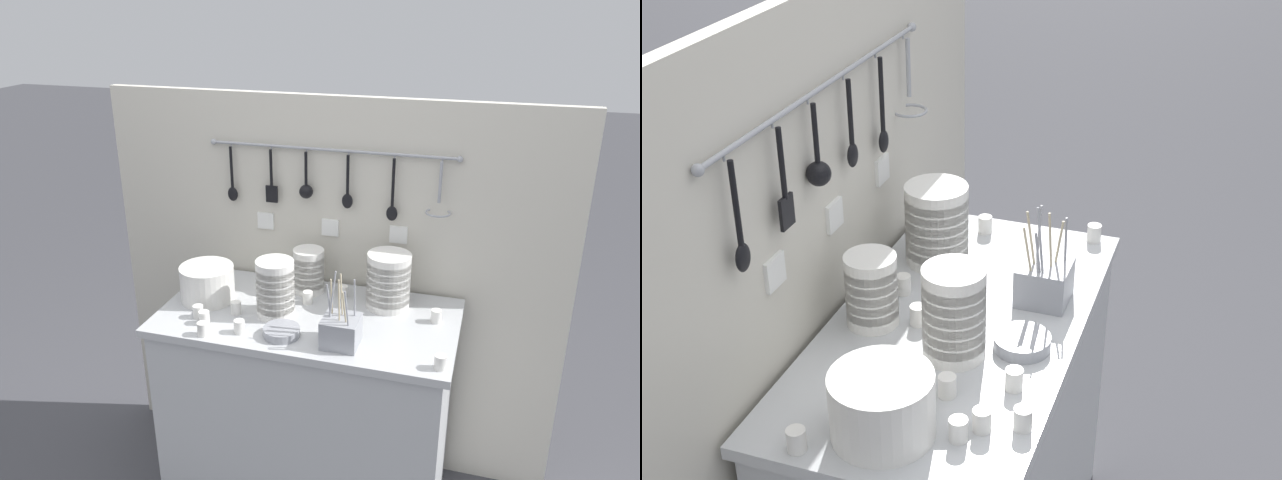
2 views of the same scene
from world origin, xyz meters
TOP-DOWN VIEW (x-y plane):
  - counter at (0.00, 0.00)m, footprint 1.12×0.58m
  - back_wall at (0.00, 0.33)m, footprint 1.92×0.11m
  - bowl_stack_nested_right at (-0.06, 0.19)m, footprint 0.12×0.12m
  - bowl_stack_wide_centre at (0.27, 0.15)m, footprint 0.17×0.17m
  - bowl_stack_tall_left at (-0.12, -0.04)m, footprint 0.14×0.14m
  - plate_stack at (-0.42, 0.01)m, footprint 0.21×0.21m
  - steel_mixing_bowl at (-0.04, -0.18)m, footprint 0.13×0.13m
  - cutlery_caddy at (0.17, -0.17)m, footprint 0.13×0.13m
  - cup_centre at (-0.52, 0.15)m, footprint 0.04×0.04m
  - cup_edge_far at (0.47, 0.08)m, footprint 0.04×0.04m
  - cup_by_caddy at (-0.34, -0.18)m, footprint 0.04×0.04m
  - cup_front_left at (-0.19, -0.20)m, footprint 0.04×0.04m
  - cup_back_right at (-0.03, 0.08)m, footprint 0.04×0.04m
  - cup_edge_near at (-0.31, -0.25)m, footprint 0.04×0.04m
  - cup_back_left at (-0.26, -0.07)m, footprint 0.04×0.04m
  - cup_front_right at (0.52, -0.23)m, footprint 0.04×0.04m
  - cup_beside_plates at (-0.38, -0.14)m, footprint 0.04×0.04m
  - cup_mid_row at (0.09, 0.17)m, footprint 0.04×0.04m

SIDE VIEW (x-z plane):
  - counter at x=0.00m, z-range 0.00..0.87m
  - back_wall at x=0.00m, z-range 0.00..1.64m
  - steel_mixing_bowl at x=-0.04m, z-range 0.87..0.90m
  - cup_centre at x=-0.52m, z-range 0.87..0.92m
  - cup_edge_far at x=0.47m, z-range 0.87..0.92m
  - cup_by_caddy at x=-0.34m, z-range 0.87..0.92m
  - cup_front_left at x=-0.19m, z-range 0.87..0.92m
  - cup_back_right at x=-0.03m, z-range 0.87..0.92m
  - cup_edge_near at x=-0.31m, z-range 0.87..0.92m
  - cup_back_left at x=-0.26m, z-range 0.87..0.92m
  - cup_front_right at x=0.52m, z-range 0.87..0.92m
  - cup_beside_plates at x=-0.38m, z-range 0.87..0.92m
  - cup_mid_row at x=0.09m, z-range 0.87..0.92m
  - cutlery_caddy at x=0.17m, z-range 0.79..1.06m
  - plate_stack at x=-0.42m, z-range 0.87..1.01m
  - bowl_stack_nested_right at x=-0.06m, z-range 0.87..1.05m
  - bowl_stack_wide_centre at x=0.27m, z-range 0.87..1.09m
  - bowl_stack_tall_left at x=-0.12m, z-range 0.87..1.09m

